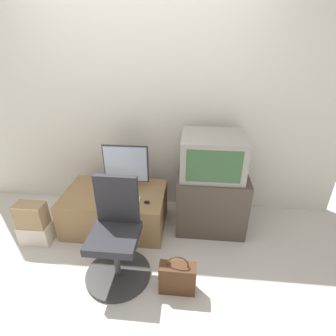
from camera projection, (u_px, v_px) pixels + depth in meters
name	position (u px, v px, depth m)	size (l,w,h in m)	color
ground_plane	(122.00, 287.00, 2.23)	(12.00, 12.00, 0.00)	beige
wall_back	(144.00, 99.00, 2.81)	(4.40, 0.05, 2.60)	silver
desk	(116.00, 209.00, 2.86)	(1.06, 0.66, 0.43)	#937047
side_stand	(211.00, 199.00, 2.85)	(0.72, 0.59, 0.64)	#4C4238
main_monitor	(126.00, 167.00, 2.76)	(0.48, 0.20, 0.49)	#2D2D2D
keyboard	(121.00, 199.00, 2.64)	(0.37, 0.12, 0.01)	white
mouse	(147.00, 202.00, 2.59)	(0.06, 0.04, 0.02)	black
crt_tv	(212.00, 155.00, 2.61)	(0.62, 0.53, 0.42)	gray
office_chair	(116.00, 240.00, 2.22)	(0.57, 0.57, 0.92)	#333333
cardboard_box_lower	(37.00, 233.00, 2.68)	(0.31, 0.18, 0.21)	beige
cardboard_box_upper	(31.00, 215.00, 2.57)	(0.29, 0.16, 0.25)	#A3845B
handbag	(177.00, 278.00, 2.15)	(0.30, 0.12, 0.38)	#4C2D19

